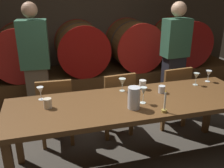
# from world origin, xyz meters

# --- Properties ---
(back_wall) EXTENTS (6.43, 0.24, 2.86)m
(back_wall) POSITION_xyz_m (0.00, 2.73, 1.43)
(back_wall) COLOR #473A2D
(back_wall) RESTS_ON ground
(barrel_shelf) EXTENTS (5.79, 0.90, 0.46)m
(barrel_shelf) POSITION_xyz_m (0.00, 2.18, 0.23)
(barrel_shelf) COLOR brown
(barrel_shelf) RESTS_ON ground
(wine_barrel_left) EXTENTS (0.86, 0.86, 0.86)m
(wine_barrel_left) POSITION_xyz_m (-0.98, 2.18, 0.89)
(wine_barrel_left) COLOR brown
(wine_barrel_left) RESTS_ON barrel_shelf
(wine_barrel_center) EXTENTS (0.86, 0.86, 0.86)m
(wine_barrel_center) POSITION_xyz_m (-0.00, 2.18, 0.89)
(wine_barrel_center) COLOR brown
(wine_barrel_center) RESTS_ON barrel_shelf
(wine_barrel_right) EXTENTS (0.86, 0.86, 0.86)m
(wine_barrel_right) POSITION_xyz_m (0.96, 2.18, 0.89)
(wine_barrel_right) COLOR brown
(wine_barrel_right) RESTS_ON barrel_shelf
(wine_barrel_far_right) EXTENTS (0.86, 0.86, 0.86)m
(wine_barrel_far_right) POSITION_xyz_m (1.91, 2.18, 0.89)
(wine_barrel_far_right) COLOR brown
(wine_barrel_far_right) RESTS_ON barrel_shelf
(dining_table) EXTENTS (2.56, 0.80, 0.77)m
(dining_table) POSITION_xyz_m (0.21, 0.14, 0.70)
(dining_table) COLOR brown
(dining_table) RESTS_ON ground
(chair_left) EXTENTS (0.42, 0.42, 0.88)m
(chair_left) POSITION_xyz_m (-0.55, 0.76, 0.49)
(chair_left) COLOR brown
(chair_left) RESTS_ON ground
(chair_center) EXTENTS (0.43, 0.43, 0.88)m
(chair_center) POSITION_xyz_m (0.22, 0.75, 0.49)
(chair_center) COLOR brown
(chair_center) RESTS_ON ground
(chair_right) EXTENTS (0.43, 0.43, 0.88)m
(chair_right) POSITION_xyz_m (1.02, 0.78, 0.49)
(chair_right) COLOR brown
(chair_right) RESTS_ON ground
(guest_left) EXTENTS (0.39, 0.26, 1.69)m
(guest_left) POSITION_xyz_m (-0.75, 1.38, 0.87)
(guest_left) COLOR brown
(guest_left) RESTS_ON ground
(guest_right) EXTENTS (0.40, 0.27, 1.68)m
(guest_right) POSITION_xyz_m (1.27, 1.23, 0.86)
(guest_right) COLOR black
(guest_right) RESTS_ON ground
(candle_center) EXTENTS (0.05, 0.05, 0.23)m
(candle_center) POSITION_xyz_m (0.41, -0.17, 0.84)
(candle_center) COLOR olive
(candle_center) RESTS_ON dining_table
(pitcher) EXTENTS (0.12, 0.12, 0.21)m
(pitcher) POSITION_xyz_m (0.16, -0.02, 0.88)
(pitcher) COLOR silver
(pitcher) RESTS_ON dining_table
(wine_glass_far_left) EXTENTS (0.07, 0.07, 0.14)m
(wine_glass_far_left) POSITION_xyz_m (-0.69, 0.42, 0.87)
(wine_glass_far_left) COLOR white
(wine_glass_far_left) RESTS_ON dining_table
(wine_glass_left) EXTENTS (0.08, 0.08, 0.15)m
(wine_glass_left) POSITION_xyz_m (0.18, 0.41, 0.88)
(wine_glass_left) COLOR silver
(wine_glass_left) RESTS_ON dining_table
(wine_glass_center) EXTENTS (0.07, 0.07, 0.17)m
(wine_glass_center) POSITION_xyz_m (0.29, 0.06, 0.90)
(wine_glass_center) COLOR silver
(wine_glass_center) RESTS_ON dining_table
(wine_glass_right) EXTENTS (0.07, 0.07, 0.15)m
(wine_glass_right) POSITION_xyz_m (1.08, 0.36, 0.88)
(wine_glass_right) COLOR silver
(wine_glass_right) RESTS_ON dining_table
(wine_glass_far_right) EXTENTS (0.07, 0.07, 0.14)m
(wine_glass_far_right) POSITION_xyz_m (1.29, 0.42, 0.87)
(wine_glass_far_right) COLOR white
(wine_glass_far_right) RESTS_ON dining_table
(cup_left) EXTENTS (0.08, 0.08, 0.10)m
(cup_left) POSITION_xyz_m (-0.63, 0.20, 0.82)
(cup_left) COLOR beige
(cup_left) RESTS_ON dining_table
(cup_center) EXTENTS (0.08, 0.08, 0.11)m
(cup_center) POSITION_xyz_m (0.43, 0.41, 0.83)
(cup_center) COLOR white
(cup_center) RESTS_ON dining_table
(cup_right) EXTENTS (0.07, 0.07, 0.08)m
(cup_right) POSITION_xyz_m (0.59, 0.25, 0.81)
(cup_right) COLOR silver
(cup_right) RESTS_ON dining_table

